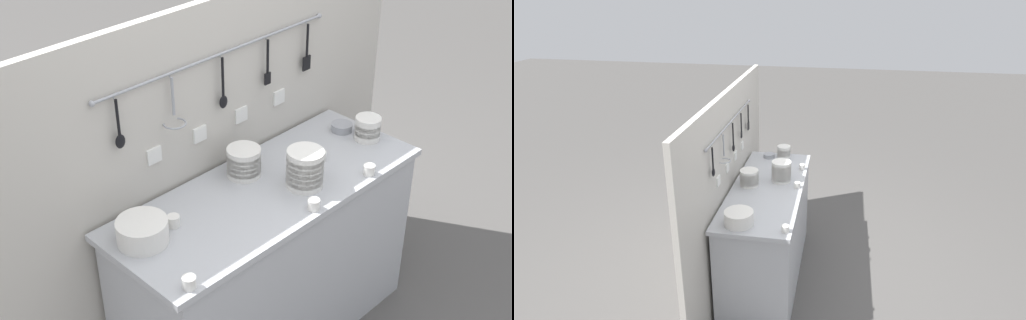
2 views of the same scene
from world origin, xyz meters
The scene contains 12 objects.
counter centered at (0.00, 0.00, 0.43)m, with size 1.49×0.57×0.86m.
back_wall centered at (0.00, 0.32, 0.82)m, with size 2.29×0.11×1.63m.
bowl_stack_back_corner centered at (0.00, 0.15, 0.92)m, with size 0.15×0.15×0.13m.
bowl_stack_nested_right centered at (0.64, -0.04, 0.91)m, with size 0.12×0.12×0.12m.
bowl_stack_wide_centre centered at (0.13, -0.09, 0.94)m, with size 0.16×0.16×0.17m.
plate_stack centered at (-0.60, 0.09, 0.91)m, with size 0.20×0.20×0.10m.
steel_mixing_bowl centered at (0.62, 0.10, 0.88)m, with size 0.10×0.10×0.04m.
cup_edge_far centered at (0.02, -0.24, 0.88)m, with size 0.05×0.05×0.05m.
cup_back_left centered at (0.39, -0.24, 0.88)m, with size 0.05×0.05×0.05m.
cup_front_left centered at (-0.65, -0.24, 0.88)m, with size 0.05×0.05×0.05m.
cup_by_caddy centered at (-0.46, 0.08, 0.88)m, with size 0.05×0.05×0.05m.
cup_beside_plates centered at (0.33, -0.01, 0.88)m, with size 0.05×0.05×0.05m.
Camera 1 is at (-1.83, -1.75, 2.58)m, focal length 50.00 mm.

